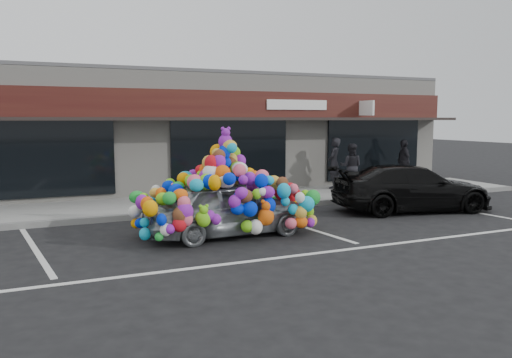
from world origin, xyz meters
name	(u,v)px	position (x,y,z in m)	size (l,w,h in m)	color
ground	(191,237)	(0.00, 0.00, 0.00)	(90.00, 90.00, 0.00)	black
shop_building	(128,132)	(0.00, 8.44, 2.16)	(24.00, 7.20, 4.31)	beige
sidewalk	(154,206)	(0.00, 4.00, 0.07)	(26.00, 3.00, 0.15)	gray
kerb	(165,215)	(0.00, 2.50, 0.07)	(26.00, 0.18, 0.16)	slate
parking_stripe_left	(35,250)	(-3.20, 0.20, 0.00)	(0.12, 4.40, 0.01)	silver
parking_stripe_mid	(297,225)	(2.80, 0.20, 0.00)	(0.12, 4.40, 0.01)	silver
parking_stripe_right	(460,210)	(8.20, 0.20, 0.00)	(0.12, 4.40, 0.01)	silver
lane_line	(320,253)	(2.00, -2.30, 0.00)	(14.00, 0.12, 0.01)	silver
toy_car	(226,201)	(0.81, -0.16, 0.80)	(2.75, 4.10, 2.34)	#909599
black_sedan	(412,188)	(6.77, 0.64, 0.67)	(4.59, 1.87, 1.33)	black
pedestrian_a	(334,163)	(6.68, 4.67, 1.06)	(0.67, 0.44, 1.83)	black
pedestrian_b	(351,166)	(7.08, 4.19, 0.97)	(0.80, 0.62, 1.64)	black
pedestrian_c	(403,162)	(9.69, 4.53, 1.01)	(0.42, 1.01, 1.72)	black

